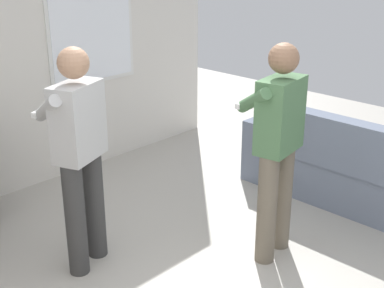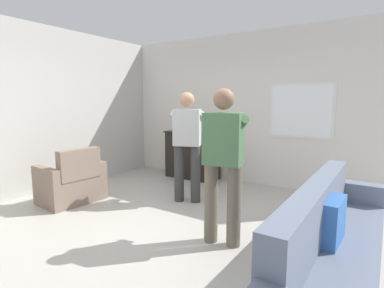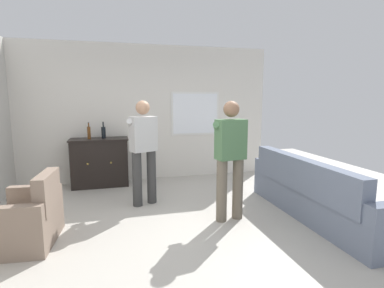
% 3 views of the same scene
% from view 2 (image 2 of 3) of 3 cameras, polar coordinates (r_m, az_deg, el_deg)
% --- Properties ---
extents(ground, '(10.40, 10.40, 0.00)m').
position_cam_2_polar(ground, '(3.82, -6.43, -15.77)').
color(ground, '#B2ADA3').
extents(wall_back_with_window, '(5.20, 0.15, 2.80)m').
position_cam_2_polar(wall_back_with_window, '(5.78, 10.82, 6.56)').
color(wall_back_with_window, silver).
rests_on(wall_back_with_window, ground).
extents(wall_side_left, '(0.12, 5.20, 2.80)m').
position_cam_2_polar(wall_side_left, '(5.60, -28.18, 5.70)').
color(wall_side_left, beige).
rests_on(wall_side_left, ground).
extents(couch, '(0.57, 2.62, 0.88)m').
position_cam_2_polar(couch, '(2.82, 25.38, -18.22)').
color(couch, slate).
rests_on(couch, ground).
extents(armchair, '(0.71, 0.93, 0.85)m').
position_cam_2_polar(armchair, '(5.00, -21.83, -7.02)').
color(armchair, '#7F6B5B').
rests_on(armchair, ground).
extents(sideboard_cabinet, '(1.10, 0.49, 0.94)m').
position_cam_2_polar(sideboard_cabinet, '(6.05, 0.08, -2.05)').
color(sideboard_cabinet, black).
rests_on(sideboard_cabinet, ground).
extents(bottle_wine_green, '(0.06, 0.06, 0.32)m').
position_cam_2_polar(bottle_wine_green, '(6.03, -1.49, 3.63)').
color(bottle_wine_green, '#593314').
rests_on(bottle_wine_green, sideboard_cabinet).
extents(bottle_liquor_amber, '(0.08, 0.08, 0.32)m').
position_cam_2_polar(bottle_liquor_amber, '(5.94, 0.97, 3.48)').
color(bottle_liquor_amber, black).
rests_on(bottle_liquor_amber, sideboard_cabinet).
extents(person_standing_left, '(0.52, 0.52, 1.68)m').
position_cam_2_polar(person_standing_left, '(4.55, -0.90, 0.45)').
color(person_standing_left, '#383838').
rests_on(person_standing_left, ground).
extents(person_standing_right, '(0.55, 0.50, 1.68)m').
position_cam_2_polar(person_standing_right, '(3.19, 5.98, -2.91)').
color(person_standing_right, '#6B6051').
rests_on(person_standing_right, ground).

